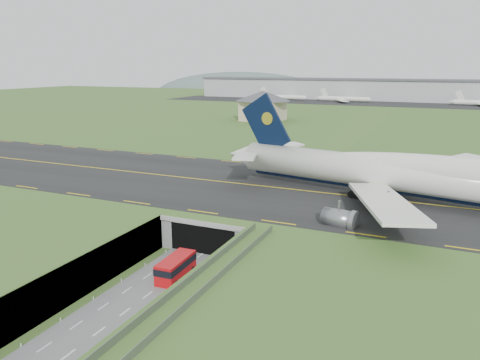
% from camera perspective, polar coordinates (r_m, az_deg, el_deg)
% --- Properties ---
extents(ground, '(900.00, 900.00, 0.00)m').
position_cam_1_polar(ground, '(73.86, -7.59, -11.23)').
color(ground, '#395D25').
rests_on(ground, ground).
extents(airfield_deck, '(800.00, 800.00, 6.00)m').
position_cam_1_polar(airfield_deck, '(72.64, -7.66, -9.08)').
color(airfield_deck, gray).
rests_on(airfield_deck, ground).
extents(trench_road, '(12.00, 75.00, 0.20)m').
position_cam_1_polar(trench_road, '(68.22, -10.95, -13.50)').
color(trench_road, slate).
rests_on(trench_road, ground).
extents(taxiway, '(800.00, 44.00, 0.18)m').
position_cam_1_polar(taxiway, '(99.73, 2.19, -0.72)').
color(taxiway, black).
rests_on(taxiway, airfield_deck).
extents(tunnel_portal, '(17.00, 22.30, 6.00)m').
position_cam_1_polar(tunnel_portal, '(86.22, -1.86, -4.98)').
color(tunnel_portal, gray).
rests_on(tunnel_portal, ground).
extents(guideway, '(3.00, 53.00, 7.05)m').
position_cam_1_polar(guideway, '(51.83, -8.38, -16.20)').
color(guideway, '#A8A8A3').
rests_on(guideway, ground).
extents(jumbo_jet, '(92.05, 58.97, 19.85)m').
position_cam_1_polar(jumbo_jet, '(91.24, 22.95, 0.19)').
color(jumbo_jet, silver).
rests_on(jumbo_jet, ground).
extents(shuttle_tram, '(3.29, 7.96, 3.19)m').
position_cam_1_polar(shuttle_tram, '(71.60, -7.83, -10.53)').
color(shuttle_tram, red).
rests_on(shuttle_tram, ground).
extents(service_building, '(26.20, 26.20, 13.75)m').
position_cam_1_polar(service_building, '(218.87, 2.84, 9.37)').
color(service_building, '#C5AF8E').
rests_on(service_building, ground).
extents(cargo_terminal, '(320.00, 67.00, 15.60)m').
position_cam_1_polar(cargo_terminal, '(358.34, 18.47, 10.39)').
color(cargo_terminal, '#B2B2B2').
rests_on(cargo_terminal, ground).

